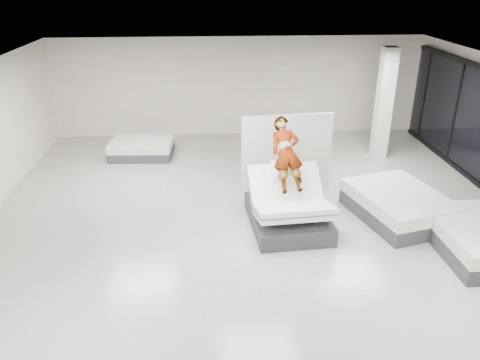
{
  "coord_description": "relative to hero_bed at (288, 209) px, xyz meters",
  "views": [
    {
      "loc": [
        -0.98,
        -8.24,
        5.06
      ],
      "look_at": [
        -0.36,
        0.83,
        1.0
      ],
      "focal_mm": 35.0,
      "sensor_mm": 36.0,
      "label": 1
    }
  ],
  "objects": [
    {
      "name": "room",
      "position": [
        -0.65,
        -0.56,
        1.2
      ],
      "size": [
        14.0,
        14.04,
        3.2
      ],
      "color": "#ACAAA3",
      "rests_on": "ground"
    },
    {
      "name": "hero_bed",
      "position": [
        0.0,
        0.0,
        0.0
      ],
      "size": [
        1.73,
        2.2,
        1.3
      ],
      "color": "#3C3C41",
      "rests_on": "floor"
    },
    {
      "name": "person",
      "position": [
        -0.03,
        0.32,
        0.89
      ],
      "size": [
        0.74,
        1.59,
        1.46
      ],
      "primitive_type": "imported",
      "rotation": [
        0.83,
        0.0,
        0.08
      ],
      "color": "slate",
      "rests_on": "hero_bed"
    },
    {
      "name": "remote",
      "position": [
        0.22,
        -0.01,
        0.68
      ],
      "size": [
        0.06,
        0.15,
        0.08
      ],
      "primitive_type": "cube",
      "rotation": [
        0.35,
        0.0,
        0.08
      ],
      "color": "black",
      "rests_on": "person"
    },
    {
      "name": "divider_panel",
      "position": [
        0.21,
        1.69,
        0.6
      ],
      "size": [
        2.21,
        0.27,
        2.01
      ],
      "primitive_type": "cube",
      "rotation": [
        0.0,
        0.0,
        0.08
      ],
      "color": "silver",
      "rests_on": "floor"
    },
    {
      "name": "flat_bed_right_far",
      "position": [
        2.52,
        0.2,
        -0.1
      ],
      "size": [
        2.2,
        2.59,
        0.62
      ],
      "color": "#3C3C41",
      "rests_on": "floor"
    },
    {
      "name": "flat_bed_left_far",
      "position": [
        -3.67,
        4.49,
        -0.16
      ],
      "size": [
        1.85,
        1.43,
        0.49
      ],
      "color": "#3C3C41",
      "rests_on": "floor"
    },
    {
      "name": "column",
      "position": [
        3.35,
        3.94,
        1.2
      ],
      "size": [
        0.4,
        0.4,
        3.2
      ],
      "primitive_type": "cube",
      "color": "silver",
      "rests_on": "floor"
    }
  ]
}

